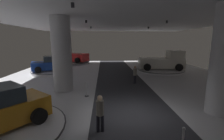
{
  "coord_description": "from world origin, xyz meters",
  "views": [
    {
      "loc": [
        -1.55,
        -7.41,
        3.73
      ],
      "look_at": [
        -0.88,
        5.03,
        1.4
      ],
      "focal_mm": 25.01,
      "sensor_mm": 36.0,
      "label": 1
    }
  ],
  "objects": [
    {
      "name": "pickup_truck_deep_left",
      "position": [
        -7.04,
        18.61,
        1.3
      ],
      "size": [
        5.69,
        4.34,
        2.3
      ],
      "color": "red",
      "rests_on": "display_platform_deep_left"
    },
    {
      "name": "column_right",
      "position": [
        4.38,
        -0.04,
        2.75
      ],
      "size": [
        1.19,
        1.19,
        5.5
      ],
      "color": "silver",
      "rests_on": "ground"
    },
    {
      "name": "pickup_truck_far_right",
      "position": [
        5.84,
        11.4,
        1.2
      ],
      "size": [
        5.47,
        3.02,
        2.3
      ],
      "color": "silver",
      "rests_on": "display_platform_far_right"
    },
    {
      "name": "ceiling_with_spotlights",
      "position": [
        0.0,
        0.0,
        5.55
      ],
      "size": [
        24.0,
        44.0,
        0.39
      ],
      "color": "silver"
    },
    {
      "name": "display_platform_far_right",
      "position": [
        5.52,
        11.43,
        0.15
      ],
      "size": [
        5.68,
        5.68,
        0.26
      ],
      "color": "silver",
      "rests_on": "ground"
    },
    {
      "name": "stanchion_b",
      "position": [
        -2.73,
        2.81,
        0.37
      ],
      "size": [
        0.28,
        0.28,
        1.01
      ],
      "color": "#333338",
      "rests_on": "ground"
    },
    {
      "name": "ground",
      "position": [
        0.0,
        0.0,
        -0.02
      ],
      "size": [
        24.0,
        44.0,
        0.06
      ],
      "color": "silver"
    },
    {
      "name": "visitor_walking_near",
      "position": [
        -1.72,
        -1.46,
        0.91
      ],
      "size": [
        0.32,
        0.32,
        1.59
      ],
      "color": "black",
      "rests_on": "ground"
    },
    {
      "name": "display_platform_far_left",
      "position": [
        -7.69,
        11.0,
        0.17
      ],
      "size": [
        4.49,
        4.49,
        0.3
      ],
      "color": "silver",
      "rests_on": "ground"
    },
    {
      "name": "display_platform_deep_left",
      "position": [
        -6.75,
        18.47,
        0.2
      ],
      "size": [
        5.68,
        5.68,
        0.37
      ],
      "color": "#B7B7BC",
      "rests_on": "ground"
    },
    {
      "name": "display_car_far_left",
      "position": [
        -7.66,
        11.01,
        1.07
      ],
      "size": [
        4.57,
        3.35,
        1.71
      ],
      "color": "navy",
      "rests_on": "display_platform_far_left"
    },
    {
      "name": "visitor_walking_far",
      "position": [
        1.18,
        5.85,
        0.91
      ],
      "size": [
        0.32,
        0.32,
        1.59
      ],
      "color": "black",
      "rests_on": "ground"
    },
    {
      "name": "column_left",
      "position": [
        -4.66,
        4.38,
        2.75
      ],
      "size": [
        1.43,
        1.43,
        5.5
      ],
      "color": "#ADADB2",
      "rests_on": "ground"
    }
  ]
}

